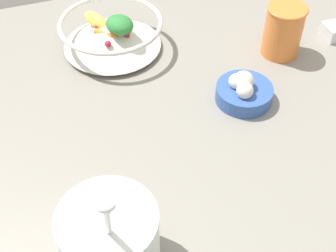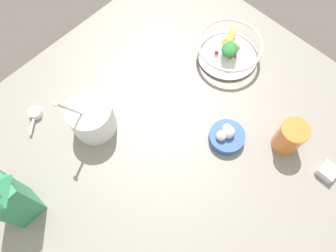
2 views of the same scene
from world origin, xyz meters
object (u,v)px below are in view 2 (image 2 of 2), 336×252
Objects in this scene: milk_carton at (8,199)px; yogurt_tub at (92,117)px; fruit_bowl at (229,49)px; garlic_bowl at (226,136)px; drinking_cup at (290,137)px; spice_jar at (327,172)px.

milk_carton is 0.31m from yogurt_tub.
fruit_bowl is 0.93× the size of yogurt_tub.
garlic_bowl is (-0.24, -0.19, -0.02)m from fruit_bowl.
drinking_cup is at bearing -111.34° from fruit_bowl.
yogurt_tub reaches higher than fruit_bowl.
fruit_bowl is 2.02× the size of garlic_bowl.
milk_carton is 2.25× the size of drinking_cup.
yogurt_tub is at bearing 10.11° from milk_carton.
fruit_bowl is at bearing 75.86° from spice_jar.
fruit_bowl is 0.31m from garlic_bowl.
milk_carton is at bearing -169.89° from yogurt_tub.
milk_carton is at bearing 174.77° from fruit_bowl.
milk_carton reaches higher than spice_jar.
milk_carton reaches higher than drinking_cup.
drinking_cup is 0.18m from garlic_bowl.
fruit_bowl reaches higher than spice_jar.
garlic_bowl is (0.55, -0.27, -0.10)m from milk_carton.
yogurt_tub is at bearing 128.10° from drinking_cup.
garlic_bowl is at bearing -52.10° from yogurt_tub.
fruit_bowl reaches higher than garlic_bowl.
yogurt_tub is 2.14× the size of drinking_cup.
drinking_cup is at bearing 94.08° from spice_jar.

